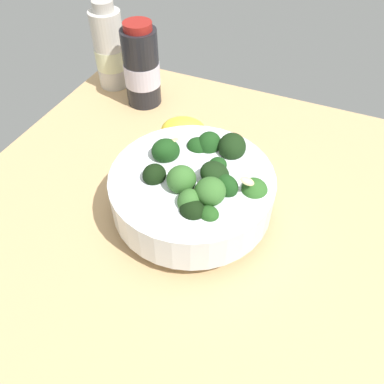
% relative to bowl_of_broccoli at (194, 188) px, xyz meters
% --- Properties ---
extents(ground_plane, '(0.63, 0.63, 0.05)m').
position_rel_bowl_of_broccoli_xyz_m(ground_plane, '(-0.02, 0.02, -0.07)').
color(ground_plane, tan).
extents(bowl_of_broccoli, '(0.21, 0.21, 0.10)m').
position_rel_bowl_of_broccoli_xyz_m(bowl_of_broccoli, '(0.00, 0.00, 0.00)').
color(bowl_of_broccoli, white).
rests_on(bowl_of_broccoli, ground_plane).
extents(lemon_wedge, '(0.09, 0.07, 0.05)m').
position_rel_bowl_of_broccoli_xyz_m(lemon_wedge, '(-0.08, 0.13, -0.02)').
color(lemon_wedge, yellow).
rests_on(lemon_wedge, ground_plane).
extents(bottle_tall, '(0.06, 0.06, 0.16)m').
position_rel_bowl_of_broccoli_xyz_m(bottle_tall, '(-0.28, 0.25, 0.02)').
color(bottle_tall, beige).
rests_on(bottle_tall, ground_plane).
extents(bottle_short, '(0.06, 0.06, 0.15)m').
position_rel_bowl_of_broccoli_xyz_m(bottle_short, '(-0.19, 0.22, 0.02)').
color(bottle_short, black).
rests_on(bottle_short, ground_plane).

